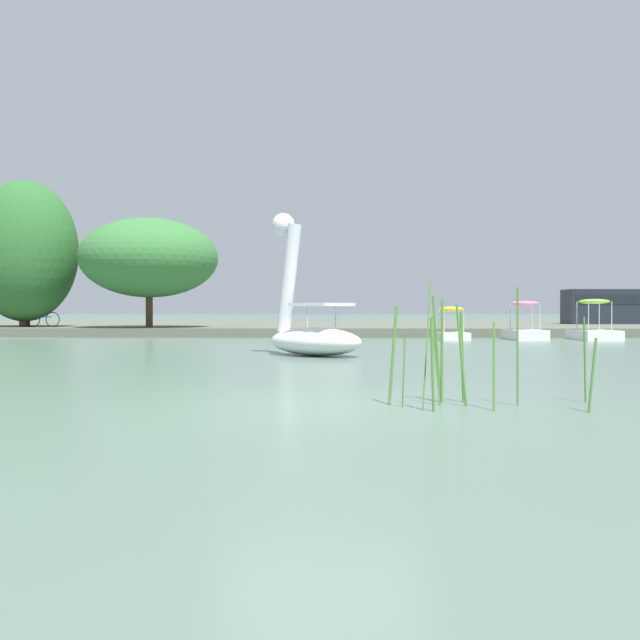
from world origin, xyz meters
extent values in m
plane|color=#567060|center=(0.00, 0.00, 0.00)|extent=(402.90, 402.90, 0.00)
cube|color=#5B6051|center=(0.00, 34.37, 0.20)|extent=(119.05, 22.67, 0.40)
ellipsoid|color=white|center=(-0.37, 10.34, 0.37)|extent=(3.13, 2.96, 0.74)
cylinder|color=white|center=(-1.08, 10.94, 2.04)|extent=(0.84, 0.79, 2.92)
sphere|color=white|center=(-1.24, 11.08, 3.49)|extent=(0.86, 0.86, 0.61)
cone|color=yellow|center=(-1.43, 11.24, 3.49)|extent=(0.58, 0.56, 0.34)
cube|color=white|center=(-0.19, 10.18, 1.33)|extent=(1.73, 1.73, 0.08)
cylinder|color=silver|center=(0.17, 10.60, 1.03)|extent=(0.04, 0.04, 0.59)
cylinder|color=silver|center=(-0.55, 9.77, 1.03)|extent=(0.04, 0.04, 0.59)
cube|color=white|center=(4.77, 20.95, 0.15)|extent=(1.33, 1.88, 0.30)
ellipsoid|color=yellow|center=(4.77, 20.95, 1.23)|extent=(1.10, 1.15, 0.20)
cylinder|color=#B7B7BF|center=(4.33, 21.32, 0.76)|extent=(0.04, 0.04, 0.93)
cylinder|color=#B7B7BF|center=(5.12, 21.41, 0.76)|extent=(0.04, 0.04, 0.93)
cylinder|color=#B7B7BF|center=(4.42, 20.48, 0.76)|extent=(0.04, 0.04, 0.93)
cylinder|color=#B7B7BF|center=(5.21, 20.57, 0.76)|extent=(0.04, 0.04, 0.93)
cube|color=white|center=(7.71, 20.99, 0.20)|extent=(1.41, 2.35, 0.41)
ellipsoid|color=pink|center=(7.71, 20.99, 1.45)|extent=(1.17, 1.26, 0.20)
cylinder|color=#B7B7BF|center=(7.24, 21.45, 0.93)|extent=(0.04, 0.04, 1.05)
cylinder|color=#B7B7BF|center=(8.13, 21.50, 0.93)|extent=(0.04, 0.04, 1.05)
cylinder|color=#B7B7BF|center=(7.29, 20.49, 0.93)|extent=(0.04, 0.04, 1.05)
cylinder|color=#B7B7BF|center=(8.18, 20.53, 0.93)|extent=(0.04, 0.04, 1.05)
cube|color=white|center=(10.37, 20.75, 0.20)|extent=(1.56, 2.45, 0.40)
ellipsoid|color=#8CCC38|center=(10.37, 20.75, 1.53)|extent=(1.22, 1.56, 0.20)
cylinder|color=#B7B7BF|center=(9.88, 21.33, 0.96)|extent=(0.04, 0.04, 1.13)
cylinder|color=#B7B7BF|center=(10.79, 21.38, 0.96)|extent=(0.04, 0.04, 1.13)
cylinder|color=#B7B7BF|center=(9.95, 20.13, 0.96)|extent=(0.04, 0.04, 1.13)
cylinder|color=#B7B7BF|center=(10.86, 20.18, 0.96)|extent=(0.04, 0.04, 1.13)
cylinder|color=#4C3823|center=(-14.46, 25.91, 1.65)|extent=(0.49, 0.49, 2.51)
ellipsoid|color=#2D662D|center=(-14.46, 25.91, 3.96)|extent=(5.69, 5.27, 6.62)
cylinder|color=#4C3823|center=(-8.27, 24.72, 1.63)|extent=(0.32, 0.32, 2.47)
ellipsoid|color=#387538|center=(-8.27, 24.72, 3.55)|extent=(8.48, 8.36, 3.58)
torus|color=black|center=(-12.99, 25.51, 0.75)|extent=(0.70, 0.14, 0.70)
torus|color=black|center=(-13.96, 25.65, 0.75)|extent=(0.70, 0.14, 0.70)
cube|color=#1E59A5|center=(-13.47, 25.58, 0.87)|extent=(0.88, 0.17, 0.04)
cylinder|color=#1E59A5|center=(-13.66, 25.61, 0.97)|extent=(0.03, 0.03, 0.30)
cube|color=#1E232D|center=(15.44, 33.92, 1.38)|extent=(4.59, 2.15, 1.96)
cube|color=black|center=(15.44, 33.92, 1.77)|extent=(4.24, 2.15, 0.55)
cylinder|color=#4C7F33|center=(1.00, -0.01, 0.43)|extent=(0.04, 0.05, 0.86)
cylinder|color=#4C7F33|center=(1.48, 0.56, 0.69)|extent=(0.14, 0.08, 1.37)
cylinder|color=#4C7F33|center=(1.54, 0.57, 0.67)|extent=(0.04, 0.05, 1.33)
cylinder|color=#4C7F33|center=(3.15, -0.40, 0.43)|extent=(0.11, 0.04, 0.87)
cylinder|color=#4C7F33|center=(0.89, 0.25, 0.62)|extent=(0.12, 0.06, 1.24)
cylinder|color=#4C7F33|center=(1.80, 0.52, 0.58)|extent=(0.07, 0.04, 1.16)
cylinder|color=#4C7F33|center=(1.72, 0.15, 0.63)|extent=(0.15, 0.06, 1.26)
cylinder|color=#4C7F33|center=(2.05, -0.23, 0.52)|extent=(0.05, 0.17, 1.04)
cylinder|color=#4C7F33|center=(1.26, -0.19, 0.78)|extent=(0.13, 0.18, 1.55)
cylinder|color=#4C7F33|center=(2.43, 0.21, 0.74)|extent=(0.04, 0.07, 1.48)
cylinder|color=#4C7F33|center=(3.37, 0.55, 0.55)|extent=(0.09, 0.14, 1.10)
cylinder|color=#4C7F33|center=(1.30, -0.36, 0.55)|extent=(0.06, 0.04, 1.10)
cylinder|color=#4C7F33|center=(1.42, 0.26, 0.56)|extent=(0.11, 0.13, 1.11)
camera|label=1|loc=(0.17, -9.19, 1.19)|focal=42.32mm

